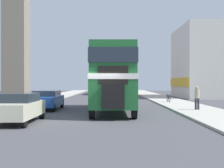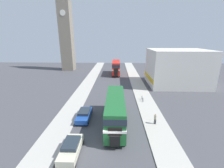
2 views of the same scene
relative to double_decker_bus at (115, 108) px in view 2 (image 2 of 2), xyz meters
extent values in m
plane|color=#47474C|center=(-0.91, -4.75, -2.49)|extent=(120.00, 120.00, 0.00)
cube|color=#B7B2A8|center=(5.84, -4.75, -2.43)|extent=(3.50, 120.00, 0.12)
cube|color=#B7B2A8|center=(-7.66, -4.75, -2.43)|extent=(3.50, 120.00, 0.12)
cube|color=#1E602D|center=(0.00, 0.02, -1.16)|extent=(2.54, 10.62, 1.59)
cube|color=white|center=(0.00, 0.02, -0.22)|extent=(2.57, 10.68, 0.29)
cube|color=#1E602D|center=(0.00, 0.02, 0.80)|extent=(2.49, 10.41, 1.74)
cube|color=#232D38|center=(0.00, 0.02, 0.88)|extent=(2.57, 10.52, 0.78)
cube|color=black|center=(0.00, -5.39, -1.24)|extent=(1.15, 0.20, 1.28)
cube|color=black|center=(0.00, -5.24, -0.16)|extent=(1.53, 0.12, 0.93)
cylinder|color=black|center=(-1.13, -4.40, -1.93)|extent=(0.28, 1.12, 1.12)
cylinder|color=black|center=(1.13, -4.40, -1.93)|extent=(0.28, 1.12, 1.12)
cylinder|color=black|center=(-1.13, 4.33, -1.93)|extent=(0.28, 1.12, 1.12)
cylinder|color=black|center=(1.13, 4.33, -1.93)|extent=(0.28, 1.12, 1.12)
cube|color=red|center=(-0.03, 30.72, -1.08)|extent=(2.43, 9.23, 1.74)
cube|color=white|center=(-0.03, 30.72, -0.05)|extent=(2.46, 9.27, 0.32)
cube|color=red|center=(-0.03, 30.72, 1.06)|extent=(2.39, 9.04, 1.90)
cube|color=#232D38|center=(-0.03, 30.72, 1.15)|extent=(2.46, 9.14, 0.86)
cube|color=black|center=(-0.03, 26.00, -1.17)|extent=(1.10, 0.20, 1.40)
cube|color=black|center=(-0.03, 26.13, 0.01)|extent=(1.46, 0.12, 1.02)
cylinder|color=black|center=(-1.10, 26.99, -1.93)|extent=(0.28, 1.12, 1.12)
cylinder|color=black|center=(1.05, 26.99, -1.93)|extent=(0.28, 1.12, 1.12)
cylinder|color=black|center=(-1.10, 34.32, -1.93)|extent=(0.28, 1.12, 1.12)
cylinder|color=black|center=(1.05, 34.32, -1.93)|extent=(0.28, 1.12, 1.12)
cube|color=beige|center=(-4.64, -6.00, -1.84)|extent=(1.80, 4.29, 0.71)
cube|color=#232D38|center=(-4.64, -5.83, -1.27)|extent=(1.59, 2.23, 0.42)
cylinder|color=black|center=(-5.44, -7.70, -2.17)|extent=(0.20, 0.64, 0.64)
cylinder|color=black|center=(-3.84, -7.70, -2.17)|extent=(0.20, 0.64, 0.64)
cylinder|color=black|center=(-5.44, -4.31, -2.17)|extent=(0.20, 0.64, 0.64)
cylinder|color=black|center=(-3.84, -4.31, -2.17)|extent=(0.20, 0.64, 0.64)
cube|color=#1E479E|center=(-4.75, 1.28, -1.86)|extent=(1.83, 4.49, 0.68)
cube|color=#232D38|center=(-4.75, 1.46, -1.32)|extent=(1.61, 2.33, 0.40)
cylinder|color=black|center=(-5.57, -0.51, -2.17)|extent=(0.20, 0.64, 0.64)
cylinder|color=black|center=(-3.94, -0.51, -2.17)|extent=(0.20, 0.64, 0.64)
cylinder|color=black|center=(-5.57, 3.08, -2.17)|extent=(0.20, 0.64, 0.64)
cylinder|color=black|center=(-3.94, 3.08, -2.17)|extent=(0.20, 0.64, 0.64)
cylinder|color=#282833|center=(5.61, 0.00, -1.98)|extent=(0.14, 0.14, 0.77)
cylinder|color=#282833|center=(5.79, 0.00, -1.98)|extent=(0.14, 0.14, 0.77)
cylinder|color=tan|center=(5.70, 0.00, -1.30)|extent=(0.32, 0.32, 0.61)
sphere|color=tan|center=(5.70, 0.00, -0.89)|extent=(0.21, 0.21, 0.21)
torus|color=black|center=(5.29, 7.87, -2.01)|extent=(0.05, 0.71, 0.71)
torus|color=black|center=(5.29, 8.92, -2.01)|extent=(0.05, 0.71, 0.71)
cylinder|color=#234C93|center=(5.29, 8.40, -1.86)|extent=(0.04, 1.06, 0.34)
cylinder|color=#234C93|center=(5.29, 8.77, -1.80)|extent=(0.04, 0.04, 0.43)
cube|color=gray|center=(-18.31, 38.14, 9.77)|extent=(4.26, 4.26, 24.51)
cylinder|color=silver|center=(-18.31, 35.96, 17.61)|extent=(1.92, 0.10, 1.92)
cube|color=silver|center=(15.85, 19.62, 2.08)|extent=(14.28, 11.17, 9.14)
cube|color=gold|center=(8.64, 19.62, -0.48)|extent=(0.12, 10.61, 1.10)
camera|label=1|loc=(-0.06, -21.05, -0.54)|focal=50.00mm
camera|label=2|loc=(0.10, -19.03, 9.46)|focal=24.00mm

